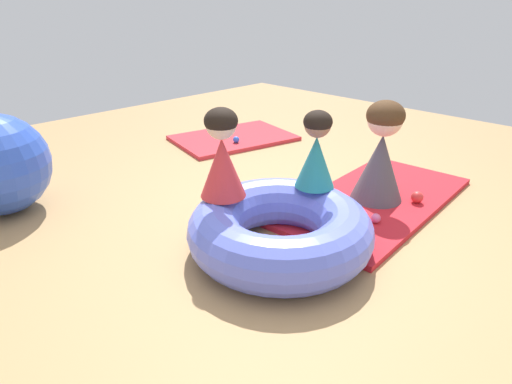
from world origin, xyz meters
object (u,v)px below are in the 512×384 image
(child_in_red, at_px, (222,154))
(play_ball_yellow, at_px, (391,183))
(play_ball_pink, at_px, (376,218))
(inflatable_cushion, at_px, (280,230))
(adult_seated, at_px, (381,153))
(child_in_teal, at_px, (316,150))
(play_ball_red, at_px, (417,197))
(play_ball_blue, at_px, (236,140))
(play_ball_orange, at_px, (218,129))

(child_in_red, height_order, play_ball_yellow, child_in_red)
(child_in_red, relative_size, play_ball_pink, 8.32)
(inflatable_cushion, bearing_deg, play_ball_yellow, -0.30)
(child_in_red, bearing_deg, adult_seated, 179.95)
(child_in_red, height_order, adult_seated, child_in_red)
(inflatable_cushion, xyz_separation_m, play_ball_yellow, (1.32, -0.01, -0.09))
(child_in_teal, bearing_deg, play_ball_red, 95.07)
(play_ball_pink, bearing_deg, play_ball_blue, 74.54)
(child_in_red, bearing_deg, inflatable_cushion, 130.21)
(inflatable_cushion, bearing_deg, play_ball_red, -14.22)
(child_in_red, relative_size, play_ball_blue, 8.08)
(adult_seated, relative_size, play_ball_blue, 11.05)
(child_in_red, height_order, play_ball_orange, child_in_red)
(adult_seated, distance_m, play_ball_pink, 0.52)
(child_in_red, bearing_deg, play_ball_red, 172.24)
(play_ball_pink, relative_size, play_ball_blue, 0.97)
(inflatable_cushion, xyz_separation_m, play_ball_red, (1.18, -0.30, -0.08))
(play_ball_red, xyz_separation_m, play_ball_blue, (0.05, 2.01, -0.01))
(child_in_red, distance_m, play_ball_pink, 1.13)
(inflatable_cushion, xyz_separation_m, child_in_teal, (0.37, 0.04, 0.40))
(play_ball_yellow, relative_size, play_ball_pink, 0.96)
(play_ball_pink, distance_m, play_ball_blue, 2.03)
(child_in_teal, height_order, play_ball_blue, child_in_teal)
(play_ball_yellow, bearing_deg, inflatable_cushion, 179.70)
(child_in_red, distance_m, play_ball_yellow, 1.58)
(child_in_teal, relative_size, child_in_red, 0.91)
(play_ball_red, bearing_deg, play_ball_orange, 86.09)
(inflatable_cushion, relative_size, play_ball_yellow, 17.74)
(child_in_red, distance_m, play_ball_blue, 2.00)
(play_ball_yellow, bearing_deg, child_in_red, 166.49)
(play_ball_pink, distance_m, play_ball_red, 0.49)
(child_in_red, xyz_separation_m, play_ball_orange, (1.48, 1.78, -0.50))
(play_ball_red, relative_size, play_ball_blue, 1.32)
(inflatable_cushion, bearing_deg, adult_seated, -2.45)
(play_ball_blue, bearing_deg, play_ball_yellow, -86.97)
(play_ball_yellow, bearing_deg, play_ball_pink, -159.15)
(inflatable_cushion, xyz_separation_m, adult_seated, (1.03, -0.04, 0.24))
(adult_seated, bearing_deg, play_ball_yellow, 127.46)
(play_ball_yellow, bearing_deg, play_ball_orange, 89.37)
(adult_seated, xyz_separation_m, play_ball_blue, (0.19, 1.75, -0.33))
(play_ball_blue, bearing_deg, play_ball_orange, 74.57)
(child_in_red, bearing_deg, play_ball_pink, 162.64)
(child_in_teal, height_order, play_ball_orange, child_in_teal)
(child_in_teal, distance_m, play_ball_red, 1.00)
(child_in_red, bearing_deg, child_in_teal, 167.33)
(inflatable_cushion, xyz_separation_m, child_in_red, (-0.14, 0.34, 0.42))
(inflatable_cushion, height_order, play_ball_blue, inflatable_cushion)
(play_ball_pink, relative_size, play_ball_orange, 0.73)
(child_in_red, distance_m, play_ball_red, 1.54)
(play_ball_pink, bearing_deg, adult_seated, 30.44)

